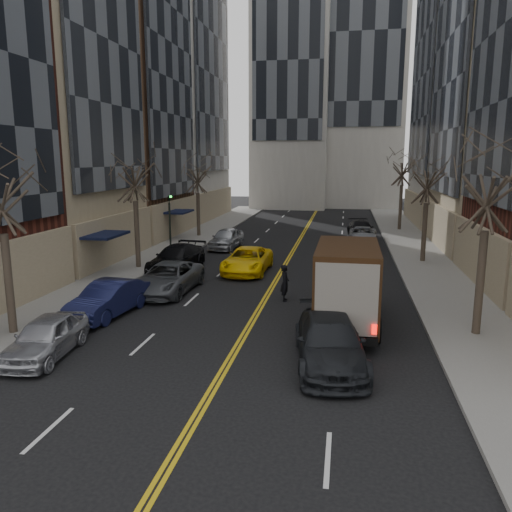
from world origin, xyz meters
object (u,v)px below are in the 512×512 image
(ups_truck, at_px, (347,285))
(pedestrian, at_px, (285,283))
(taxi, at_px, (247,260))
(observer_sedan, at_px, (330,342))

(ups_truck, bearing_deg, pedestrian, 131.91)
(taxi, bearing_deg, pedestrian, -61.69)
(ups_truck, xyz_separation_m, observer_sedan, (-0.52, -3.98, -0.95))
(observer_sedan, bearing_deg, ups_truck, 75.21)
(pedestrian, bearing_deg, taxi, 19.09)
(taxi, xyz_separation_m, pedestrian, (2.96, -5.68, 0.15))
(ups_truck, distance_m, observer_sedan, 4.12)
(pedestrian, bearing_deg, ups_truck, -146.99)
(ups_truck, distance_m, pedestrian, 4.45)
(ups_truck, relative_size, taxi, 1.19)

